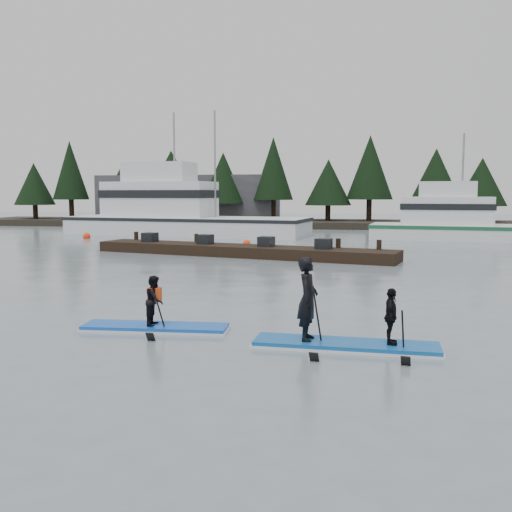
% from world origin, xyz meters
% --- Properties ---
extents(ground, '(160.00, 160.00, 0.00)m').
position_xyz_m(ground, '(0.00, 0.00, 0.00)').
color(ground, slate).
rests_on(ground, ground).
extents(far_shore, '(70.00, 8.00, 0.60)m').
position_xyz_m(far_shore, '(0.00, 42.00, 0.30)').
color(far_shore, '#2D281E').
rests_on(far_shore, ground).
extents(treeline, '(60.00, 4.00, 8.00)m').
position_xyz_m(treeline, '(0.00, 42.00, 0.00)').
color(treeline, black).
rests_on(treeline, ground).
extents(waterfront_building, '(18.00, 6.00, 5.00)m').
position_xyz_m(waterfront_building, '(-14.00, 44.00, 2.50)').
color(waterfront_building, '#4C4C51').
rests_on(waterfront_building, ground).
extents(fishing_boat_large, '(19.35, 7.75, 10.49)m').
position_xyz_m(fishing_boat_large, '(-10.48, 29.83, 0.81)').
color(fishing_boat_large, white).
rests_on(fishing_boat_large, ground).
extents(fishing_boat_medium, '(13.75, 5.51, 8.11)m').
position_xyz_m(fishing_boat_medium, '(10.48, 28.38, 0.57)').
color(fishing_boat_medium, white).
rests_on(fishing_boat_medium, ground).
extents(floating_dock, '(16.26, 5.97, 0.54)m').
position_xyz_m(floating_dock, '(-2.67, 15.74, 0.27)').
color(floating_dock, black).
rests_on(floating_dock, ground).
extents(buoy_b, '(0.48, 0.48, 0.48)m').
position_xyz_m(buoy_b, '(-3.40, 21.28, 0.00)').
color(buoy_b, '#FE350C').
rests_on(buoy_b, ground).
extents(buoy_a, '(0.52, 0.52, 0.52)m').
position_xyz_m(buoy_a, '(-15.76, 24.87, 0.00)').
color(buoy_a, '#FE350C').
rests_on(buoy_a, ground).
extents(paddleboard_solo, '(3.44, 1.16, 1.78)m').
position_xyz_m(paddleboard_solo, '(-1.25, -0.25, 0.37)').
color(paddleboard_solo, blue).
rests_on(paddleboard_solo, ground).
extents(paddleboard_duo, '(3.83, 1.20, 2.37)m').
position_xyz_m(paddleboard_duo, '(3.04, -1.04, 0.58)').
color(paddleboard_duo, '#1157A5').
rests_on(paddleboard_duo, ground).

